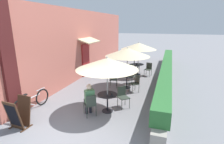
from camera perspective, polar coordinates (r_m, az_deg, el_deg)
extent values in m
plane|color=gray|center=(5.85, -15.76, -20.33)|extent=(120.00, 120.00, 0.00)
cube|color=#C66B5B|center=(12.27, -7.91, 9.41)|extent=(0.24, 14.20, 4.20)
cube|color=#4C1919|center=(6.97, -30.66, 2.82)|extent=(0.12, 0.56, 4.20)
cube|color=maroon|center=(11.73, -8.55, 3.92)|extent=(0.08, 0.96, 2.10)
cube|color=beige|center=(11.40, -7.40, 10.24)|extent=(0.78, 1.80, 0.30)
cube|color=gray|center=(11.29, 17.16, -1.38)|extent=(0.44, 13.20, 0.45)
cube|color=#2D6B33|center=(11.16, 17.37, 1.10)|extent=(0.60, 12.54, 0.56)
cylinder|color=black|center=(7.14, -1.48, -12.55)|extent=(0.44, 0.44, 0.02)
cylinder|color=black|center=(6.98, -1.50, -10.01)|extent=(0.06, 0.06, 0.70)
cylinder|color=black|center=(6.84, -1.52, -7.37)|extent=(0.78, 0.78, 0.02)
cylinder|color=#B7B7BC|center=(6.71, -1.54, -4.64)|extent=(0.04, 0.04, 2.12)
cone|color=beige|center=(6.46, -1.60, 2.81)|extent=(2.34, 2.34, 0.43)
sphere|color=#B7B7BC|center=(6.42, -1.62, 4.77)|extent=(0.07, 0.07, 0.07)
cube|color=#384238|center=(6.71, -7.28, -10.42)|extent=(0.57, 0.57, 0.04)
cube|color=#384238|center=(6.46, -6.81, -9.40)|extent=(0.29, 0.29, 0.42)
cylinder|color=#384238|center=(7.02, -6.28, -11.23)|extent=(0.02, 0.02, 0.45)
cylinder|color=#384238|center=(6.92, -9.14, -11.74)|extent=(0.02, 0.02, 0.45)
cylinder|color=#384238|center=(6.71, -5.22, -12.50)|extent=(0.02, 0.02, 0.45)
cylinder|color=#384238|center=(6.61, -8.22, -13.06)|extent=(0.02, 0.02, 0.45)
cylinder|color=#23232D|center=(6.98, -7.07, -11.30)|extent=(0.11, 0.11, 0.47)
cylinder|color=#23232D|center=(6.94, -8.34, -11.52)|extent=(0.11, 0.11, 0.47)
cube|color=#23232D|center=(6.76, -7.55, -9.50)|extent=(0.47, 0.47, 0.12)
cube|color=#4C8456|center=(6.56, -7.32, -7.89)|extent=(0.40, 0.39, 0.50)
sphere|color=beige|center=(6.44, -7.49, -4.80)|extent=(0.20, 0.20, 0.20)
cube|color=#384238|center=(7.25, 3.80, -8.29)|extent=(0.57, 0.57, 0.04)
cube|color=#384238|center=(7.32, 3.12, -6.26)|extent=(0.29, 0.29, 0.42)
cylinder|color=#384238|center=(7.12, 3.21, -10.73)|extent=(0.02, 0.02, 0.45)
cylinder|color=#384238|center=(7.28, 5.73, -10.16)|extent=(0.02, 0.02, 0.45)
cylinder|color=#384238|center=(7.41, 1.85, -9.63)|extent=(0.02, 0.02, 0.45)
cylinder|color=#384238|center=(7.56, 4.30, -9.11)|extent=(0.02, 0.02, 0.45)
cylinder|color=#232328|center=(6.76, -0.24, -7.11)|extent=(0.07, 0.07, 0.09)
cylinder|color=black|center=(9.63, 4.82, -4.97)|extent=(0.44, 0.44, 0.02)
cylinder|color=black|center=(9.51, 4.87, -3.00)|extent=(0.06, 0.06, 0.70)
cylinder|color=black|center=(9.40, 4.92, -0.98)|extent=(0.78, 0.78, 0.02)
cylinder|color=#B7B7BC|center=(9.31, 4.97, 1.07)|extent=(0.04, 0.04, 2.12)
cone|color=beige|center=(9.13, 5.10, 6.50)|extent=(2.34, 2.34, 0.43)
sphere|color=#B7B7BC|center=(9.10, 5.13, 7.90)|extent=(0.07, 0.07, 0.07)
cube|color=#384238|center=(9.51, 0.49, -2.38)|extent=(0.48, 0.48, 0.04)
cube|color=#384238|center=(9.27, 0.40, -1.50)|extent=(0.38, 0.12, 0.42)
cylinder|color=#384238|center=(9.74, 1.62, -3.35)|extent=(0.02, 0.02, 0.45)
cylinder|color=#384238|center=(9.76, -0.49, -3.29)|extent=(0.02, 0.02, 0.45)
cylinder|color=#384238|center=(9.40, 1.49, -4.05)|extent=(0.02, 0.02, 0.45)
cylinder|color=#384238|center=(9.43, -0.70, -3.99)|extent=(0.02, 0.02, 0.45)
cube|color=#384238|center=(8.89, 7.21, -3.80)|extent=(0.57, 0.57, 0.04)
cube|color=#384238|center=(8.92, 8.27, -2.35)|extent=(0.28, 0.30, 0.42)
cylinder|color=#384238|center=(9.02, 5.58, -4.97)|extent=(0.02, 0.02, 0.45)
cylinder|color=#384238|center=(8.74, 6.78, -5.71)|extent=(0.02, 0.02, 0.45)
cylinder|color=#384238|center=(9.20, 7.52, -4.62)|extent=(0.02, 0.02, 0.45)
cylinder|color=#384238|center=(8.92, 8.76, -5.33)|extent=(0.02, 0.02, 0.45)
cube|color=#384238|center=(10.09, 6.97, -1.44)|extent=(0.50, 0.50, 0.04)
cube|color=#384238|center=(10.12, 6.08, -0.13)|extent=(0.14, 0.37, 0.42)
cylinder|color=#384238|center=(9.93, 7.35, -3.10)|extent=(0.02, 0.02, 0.45)
cylinder|color=#384238|center=(10.23, 8.29, -2.57)|extent=(0.02, 0.02, 0.45)
cylinder|color=#384238|center=(10.09, 5.54, -2.74)|extent=(0.02, 0.02, 0.45)
cylinder|color=#384238|center=(10.39, 6.52, -2.22)|extent=(0.02, 0.02, 0.45)
cylinder|color=#B73D3D|center=(9.27, 5.04, -0.85)|extent=(0.07, 0.07, 0.09)
cylinder|color=black|center=(12.15, 8.34, -0.72)|extent=(0.44, 0.44, 0.02)
cylinder|color=black|center=(12.05, 8.40, 0.88)|extent=(0.06, 0.06, 0.70)
cylinder|color=black|center=(11.97, 8.47, 2.50)|extent=(0.78, 0.78, 0.02)
cylinder|color=#B7B7BC|center=(11.90, 8.53, 4.12)|extent=(0.04, 0.04, 2.12)
cone|color=beige|center=(11.76, 8.71, 8.39)|extent=(2.34, 2.34, 0.43)
sphere|color=#B7B7BC|center=(11.73, 8.75, 9.48)|extent=(0.07, 0.07, 0.07)
cube|color=#384238|center=(12.74, 8.06, 2.09)|extent=(0.50, 0.50, 0.04)
cube|color=#384238|center=(12.67, 7.26, 3.02)|extent=(0.14, 0.37, 0.42)
cylinder|color=#384238|center=(12.64, 8.92, 0.90)|extent=(0.02, 0.02, 0.45)
cylinder|color=#384238|center=(12.98, 8.73, 1.30)|extent=(0.02, 0.02, 0.45)
cylinder|color=#384238|center=(12.60, 7.29, 0.91)|extent=(0.02, 0.02, 0.45)
cylinder|color=#384238|center=(12.94, 7.15, 1.31)|extent=(0.02, 0.02, 0.45)
cube|color=#384238|center=(11.62, 5.53, 0.88)|extent=(0.57, 0.57, 0.04)
cube|color=#384238|center=(11.42, 6.07, 1.69)|extent=(0.28, 0.30, 0.42)
cylinder|color=#384238|center=(11.92, 5.74, 0.13)|extent=(0.02, 0.02, 0.45)
cylinder|color=#384238|center=(11.73, 4.28, -0.09)|extent=(0.02, 0.02, 0.45)
cylinder|color=#384238|center=(11.64, 6.73, -0.29)|extent=(0.02, 0.02, 0.45)
cylinder|color=#384238|center=(11.44, 5.24, -0.52)|extent=(0.02, 0.02, 0.45)
cube|color=#384238|center=(11.77, 11.66, 0.81)|extent=(0.48, 0.48, 0.04)
cube|color=#384238|center=(11.89, 12.03, 1.98)|extent=(0.38, 0.12, 0.42)
cylinder|color=#384238|center=(11.73, 10.47, -0.32)|extent=(0.02, 0.02, 0.45)
cylinder|color=#384238|center=(11.61, 12.12, -0.57)|extent=(0.02, 0.02, 0.45)
cylinder|color=#384238|center=(12.05, 11.11, 0.08)|extent=(0.02, 0.02, 0.45)
cylinder|color=#384238|center=(11.94, 12.72, -0.16)|extent=(0.02, 0.02, 0.45)
cylinder|color=#232328|center=(11.88, 8.02, 2.70)|extent=(0.07, 0.07, 0.09)
torus|color=black|center=(8.10, -21.81, -7.56)|extent=(0.11, 0.70, 0.70)
torus|color=black|center=(7.43, -27.83, -10.40)|extent=(0.11, 0.70, 0.70)
cylinder|color=silver|center=(7.68, -24.84, -7.61)|extent=(0.10, 0.87, 0.04)
cylinder|color=silver|center=(7.63, -25.76, -9.31)|extent=(0.09, 0.64, 0.42)
cylinder|color=silver|center=(7.46, -26.65, -7.64)|extent=(0.04, 0.04, 0.25)
cube|color=black|center=(7.41, -26.77, -6.76)|extent=(0.12, 0.23, 0.05)
cylinder|color=silver|center=(7.94, -22.29, -5.21)|extent=(0.06, 0.46, 0.03)
cube|color=#422819|center=(6.79, -26.86, -11.14)|extent=(0.58, 0.27, 1.02)
cube|color=black|center=(6.79, -26.75, -10.92)|extent=(0.47, 0.19, 0.78)
cube|color=#422819|center=(6.57, -29.49, -12.40)|extent=(0.58, 0.27, 1.02)
cube|color=black|center=(6.55, -29.65, -12.30)|extent=(0.47, 0.19, 0.78)
cube|color=#422819|center=(6.73, -26.06, -16.18)|extent=(0.09, 0.48, 0.02)
cube|color=#422819|center=(7.09, -29.05, -14.88)|extent=(0.09, 0.48, 0.02)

